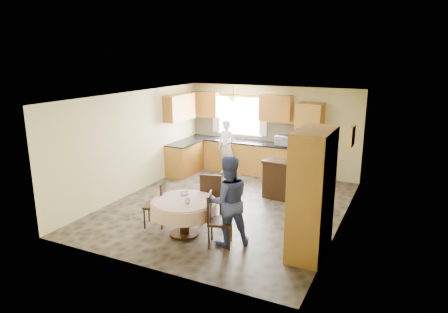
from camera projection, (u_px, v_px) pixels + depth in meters
floor at (227, 206)px, 9.10m from camera, size 5.00×6.00×0.01m
ceiling at (227, 96)px, 8.47m from camera, size 5.00×6.00×0.01m
wall_back at (272, 130)px, 11.40m from camera, size 5.00×0.02×2.50m
wall_front at (144, 195)px, 6.17m from camera, size 5.00×0.02×2.50m
wall_left at (136, 142)px, 9.83m from camera, size 0.02×6.00×2.50m
wall_right at (344, 167)px, 7.73m from camera, size 0.02×6.00×2.50m
window at (240, 116)px, 11.71m from camera, size 1.40×0.03×1.10m
curtain_left at (216, 113)px, 11.97m from camera, size 0.22×0.02×1.15m
curtain_right at (263, 116)px, 11.34m from camera, size 0.22×0.02×1.15m
base_cab_back at (240, 157)px, 11.70m from camera, size 3.30×0.60×0.88m
counter_back at (240, 141)px, 11.58m from camera, size 3.30×0.64×0.04m
base_cab_left at (185, 159)px, 11.48m from camera, size 0.60×1.20×0.88m
counter_left at (184, 143)px, 11.36m from camera, size 0.64×1.20×0.04m
backsplash at (244, 130)px, 11.76m from camera, size 3.30×0.02×0.55m
wall_cab_left at (206, 104)px, 11.95m from camera, size 0.85×0.33×0.72m
wall_cab_right at (276, 108)px, 11.03m from camera, size 0.90×0.33×0.72m
wall_cab_side at (179, 107)px, 11.17m from camera, size 0.33×1.20×0.72m
oven_tower at (309, 143)px, 10.69m from camera, size 0.66×0.62×2.12m
oven_upper at (306, 138)px, 10.37m from camera, size 0.56×0.01×0.45m
oven_lower at (305, 156)px, 10.50m from camera, size 0.56×0.01×0.45m
pendant at (233, 100)px, 11.16m from camera, size 0.36×0.36×0.18m
sideboard at (289, 182)px, 9.40m from camera, size 1.27×0.66×0.87m
space_heater at (318, 198)px, 8.87m from camera, size 0.43×0.36×0.51m
cupboard at (312, 194)px, 6.70m from camera, size 0.57×1.14×2.18m
dining_table at (184, 208)px, 7.53m from camera, size 1.24×1.24×0.71m
chair_left at (158, 202)px, 7.95m from camera, size 0.52×0.52×0.92m
chair_back at (212, 196)px, 8.08m from camera, size 0.55×0.55×1.06m
chair_right at (216, 217)px, 7.13m from camera, size 0.54×0.54×0.98m
framed_picture at (352, 136)px, 8.63m from camera, size 0.06×0.54×0.45m
microwave at (284, 141)px, 10.94m from camera, size 0.54×0.41×0.27m
person_sink at (227, 147)px, 11.37m from camera, size 0.64×0.49×1.57m
person_dining at (228, 201)px, 7.11m from camera, size 1.02×0.99×1.65m
bowl_sideboard at (278, 162)px, 9.40m from camera, size 0.25×0.25×0.06m
bottle_sideboard at (307, 160)px, 9.08m from camera, size 0.15×0.15×0.33m
cup_table at (188, 201)px, 7.32m from camera, size 0.13×0.13×0.09m
bowl_table at (185, 193)px, 7.77m from camera, size 0.20×0.20×0.05m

